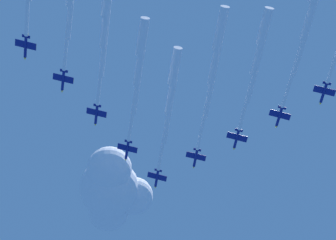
{
  "coord_description": "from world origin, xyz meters",
  "views": [
    {
      "loc": [
        -104.32,
        11.34,
        -45.43
      ],
      "look_at": [
        0.0,
        0.0,
        152.65
      ],
      "focal_mm": 59.73,
      "sensor_mm": 36.0,
      "label": 1
    }
  ],
  "objects": [
    {
      "name": "jet_starboard_outer",
      "position": [
        -48.24,
        -46.27,
        150.77
      ],
      "size": [
        68.32,
        10.06,
        4.19
      ],
      "color": "navy"
    },
    {
      "name": "jet_port_inner",
      "position": [
        -21.72,
        13.56,
        151.94
      ],
      "size": [
        62.25,
        8.65,
        4.1
      ],
      "color": "navy"
    },
    {
      "name": "jet_starboard_inner",
      "position": [
        -25.72,
        -15.05,
        153.31
      ],
      "size": [
        70.85,
        8.46,
        4.11
      ],
      "color": "navy"
    },
    {
      "name": "jet_starboard_mid",
      "position": [
        -31.1,
        -30.53,
        151.2
      ],
      "size": [
        60.59,
        9.07,
        4.16
      ],
      "color": "navy"
    },
    {
      "name": "jet_lead",
      "position": [
        -9.9,
        0.11,
        153.67
      ],
      "size": [
        65.17,
        8.39,
        4.17
      ],
      "color": "navy"
    },
    {
      "name": "jet_port_mid",
      "position": [
        -34.6,
        27.57,
        154.48
      ],
      "size": [
        60.89,
        8.37,
        4.12
      ],
      "color": "navy"
    },
    {
      "name": "cloud_puff",
      "position": [
        51.0,
        21.36,
        174.02
      ],
      "size": [
        45.16,
        35.44,
        28.97
      ],
      "color": "white"
    }
  ]
}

